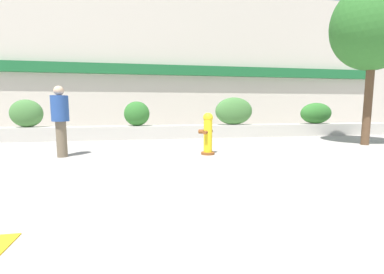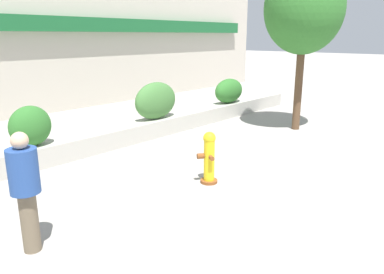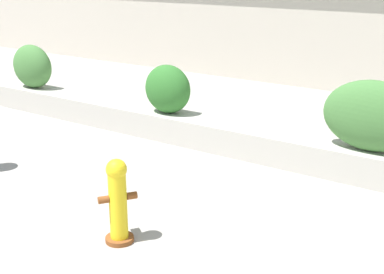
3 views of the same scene
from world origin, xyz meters
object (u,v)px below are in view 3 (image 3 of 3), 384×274
object	(u,v)px
hedge_bush_2	(373,116)
hedge_bush_0	(32,66)
fire_hydrant	(118,200)
hedge_bush_1	(168,89)

from	to	relation	value
hedge_bush_2	hedge_bush_0	bearing A→B (deg)	180.00
hedge_bush_0	fire_hydrant	world-z (taller)	hedge_bush_0
hedge_bush_0	hedge_bush_1	xyz separation A→B (m)	(3.85, 0.00, -0.03)
hedge_bush_2	fire_hydrant	xyz separation A→B (m)	(-1.95, -3.62, -0.50)
hedge_bush_0	hedge_bush_2	xyz separation A→B (m)	(7.71, 0.00, 0.06)
hedge_bush_1	hedge_bush_2	distance (m)	3.87
hedge_bush_0	hedge_bush_1	distance (m)	3.85
fire_hydrant	hedge_bush_1	bearing A→B (deg)	117.92
hedge_bush_0	hedge_bush_1	world-z (taller)	hedge_bush_0
hedge_bush_1	hedge_bush_2	world-z (taller)	hedge_bush_2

